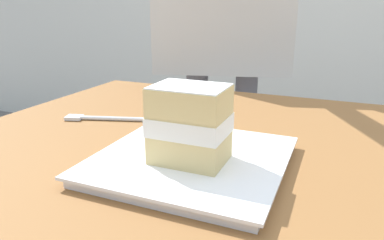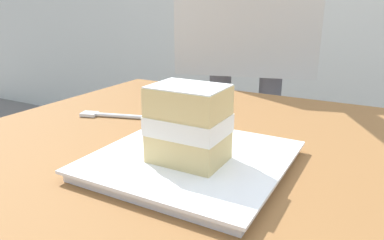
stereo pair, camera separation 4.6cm
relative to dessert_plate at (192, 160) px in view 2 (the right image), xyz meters
The scene contains 3 objects.
dessert_plate is the anchor object (origin of this frame).
cake_slice 0.06m from the dessert_plate, 103.29° to the left, with size 0.09×0.07×0.10m.
dessert_fork 0.26m from the dessert_plate, 27.57° to the right, with size 0.17×0.07×0.01m.
Camera 2 is at (-0.06, 0.41, 0.98)m, focal length 33.50 mm.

